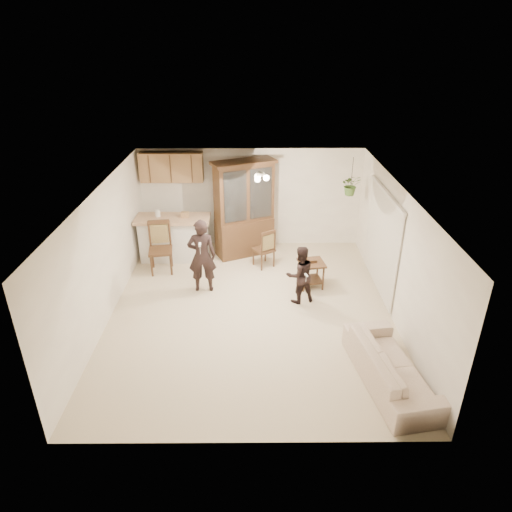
{
  "coord_description": "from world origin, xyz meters",
  "views": [
    {
      "loc": [
        0.05,
        -7.68,
        5.03
      ],
      "look_at": [
        0.11,
        0.4,
        1.03
      ],
      "focal_mm": 32.0,
      "sensor_mm": 36.0,
      "label": 1
    }
  ],
  "objects_px": {
    "side_table": "(311,274)",
    "chair_hutch_right": "(264,255)",
    "china_hutch": "(244,210)",
    "chair_hutch_left": "(234,243)",
    "sofa": "(391,363)",
    "chair_bar": "(161,258)",
    "child": "(300,272)",
    "adult": "(202,252)"
  },
  "relations": [
    {
      "from": "adult",
      "to": "chair_bar",
      "type": "height_order",
      "value": "adult"
    },
    {
      "from": "child",
      "to": "side_table",
      "type": "height_order",
      "value": "child"
    },
    {
      "from": "child",
      "to": "side_table",
      "type": "distance_m",
      "value": 0.79
    },
    {
      "from": "sofa",
      "to": "side_table",
      "type": "bearing_deg",
      "value": 7.15
    },
    {
      "from": "side_table",
      "to": "chair_hutch_right",
      "type": "distance_m",
      "value": 1.39
    },
    {
      "from": "side_table",
      "to": "chair_bar",
      "type": "height_order",
      "value": "chair_bar"
    },
    {
      "from": "chair_hutch_right",
      "to": "chair_hutch_left",
      "type": "bearing_deg",
      "value": -77.29
    },
    {
      "from": "sofa",
      "to": "adult",
      "type": "height_order",
      "value": "adult"
    },
    {
      "from": "china_hutch",
      "to": "chair_hutch_left",
      "type": "distance_m",
      "value": 0.93
    },
    {
      "from": "china_hutch",
      "to": "chair_hutch_right",
      "type": "relative_size",
      "value": 2.46
    },
    {
      "from": "adult",
      "to": "chair_bar",
      "type": "bearing_deg",
      "value": -42.26
    },
    {
      "from": "chair_hutch_left",
      "to": "sofa",
      "type": "bearing_deg",
      "value": -4.21
    },
    {
      "from": "adult",
      "to": "china_hutch",
      "type": "bearing_deg",
      "value": -118.53
    },
    {
      "from": "child",
      "to": "chair_bar",
      "type": "distance_m",
      "value": 3.35
    },
    {
      "from": "side_table",
      "to": "chair_bar",
      "type": "relative_size",
      "value": 0.54
    },
    {
      "from": "side_table",
      "to": "child",
      "type": "bearing_deg",
      "value": -116.54
    },
    {
      "from": "chair_hutch_left",
      "to": "chair_hutch_right",
      "type": "distance_m",
      "value": 1.02
    },
    {
      "from": "sofa",
      "to": "chair_hutch_right",
      "type": "distance_m",
      "value": 4.45
    },
    {
      "from": "chair_bar",
      "to": "chair_hutch_right",
      "type": "relative_size",
      "value": 1.24
    },
    {
      "from": "china_hutch",
      "to": "chair_bar",
      "type": "height_order",
      "value": "china_hutch"
    },
    {
      "from": "chair_hutch_right",
      "to": "child",
      "type": "bearing_deg",
      "value": 80.07
    },
    {
      "from": "china_hutch",
      "to": "chair_hutch_left",
      "type": "bearing_deg",
      "value": 154.8
    },
    {
      "from": "chair_hutch_left",
      "to": "chair_hutch_right",
      "type": "height_order",
      "value": "chair_hutch_right"
    },
    {
      "from": "sofa",
      "to": "chair_hutch_right",
      "type": "xyz_separation_m",
      "value": [
        -1.91,
        4.02,
        -0.1
      ]
    },
    {
      "from": "sofa",
      "to": "adult",
      "type": "bearing_deg",
      "value": 38.56
    },
    {
      "from": "adult",
      "to": "child",
      "type": "height_order",
      "value": "adult"
    },
    {
      "from": "chair_hutch_right",
      "to": "sofa",
      "type": "bearing_deg",
      "value": 81.76
    },
    {
      "from": "china_hutch",
      "to": "chair_hutch_left",
      "type": "height_order",
      "value": "china_hutch"
    },
    {
      "from": "chair_hutch_left",
      "to": "child",
      "type": "bearing_deg",
      "value": -1.41
    },
    {
      "from": "chair_bar",
      "to": "chair_hutch_left",
      "type": "relative_size",
      "value": 1.25
    },
    {
      "from": "side_table",
      "to": "chair_hutch_right",
      "type": "relative_size",
      "value": 0.68
    },
    {
      "from": "adult",
      "to": "side_table",
      "type": "bearing_deg",
      "value": -179.58
    },
    {
      "from": "china_hutch",
      "to": "chair_bar",
      "type": "relative_size",
      "value": 1.98
    },
    {
      "from": "chair_bar",
      "to": "sofa",
      "type": "bearing_deg",
      "value": -49.68
    },
    {
      "from": "china_hutch",
      "to": "chair_hutch_left",
      "type": "xyz_separation_m",
      "value": [
        -0.27,
        0.01,
        -0.89
      ]
    },
    {
      "from": "chair_bar",
      "to": "chair_hutch_right",
      "type": "distance_m",
      "value": 2.37
    },
    {
      "from": "sofa",
      "to": "china_hutch",
      "type": "bearing_deg",
      "value": 17.35
    },
    {
      "from": "side_table",
      "to": "chair_hutch_right",
      "type": "height_order",
      "value": "chair_hutch_right"
    },
    {
      "from": "sofa",
      "to": "china_hutch",
      "type": "distance_m",
      "value": 5.34
    },
    {
      "from": "china_hutch",
      "to": "chair_hutch_right",
      "type": "xyz_separation_m",
      "value": [
        0.46,
        -0.69,
        -0.89
      ]
    },
    {
      "from": "sofa",
      "to": "side_table",
      "type": "distance_m",
      "value": 3.19
    },
    {
      "from": "china_hutch",
      "to": "side_table",
      "type": "xyz_separation_m",
      "value": [
        1.47,
        -1.66,
        -0.86
      ]
    }
  ]
}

